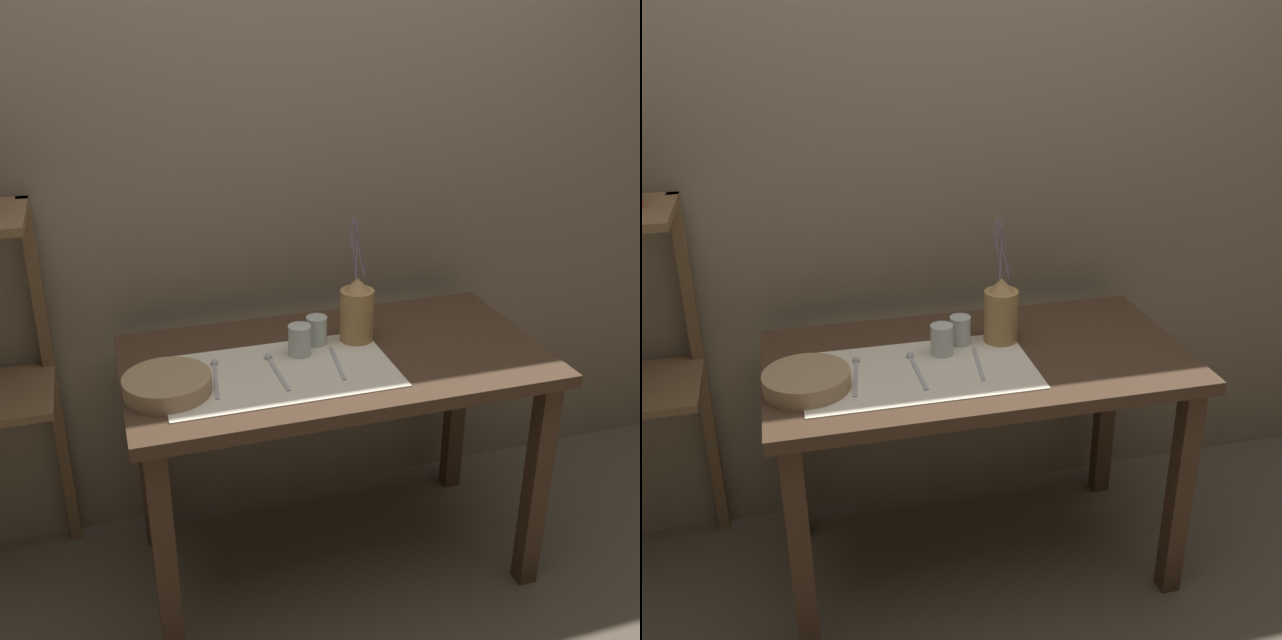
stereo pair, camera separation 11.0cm
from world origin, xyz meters
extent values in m
plane|color=brown|center=(0.00, 0.00, 0.00)|extent=(12.00, 12.00, 0.00)
cube|color=#7A6B56|center=(0.00, 0.44, 1.20)|extent=(7.00, 0.06, 2.40)
cube|color=#422D1E|center=(0.00, 0.00, 0.75)|extent=(1.26, 0.67, 0.04)
cube|color=#422D1E|center=(-0.57, -0.27, 0.37)|extent=(0.06, 0.06, 0.73)
cube|color=#422D1E|center=(0.57, -0.27, 0.37)|extent=(0.06, 0.06, 0.73)
cube|color=#422D1E|center=(-0.57, 0.27, 0.37)|extent=(0.06, 0.06, 0.73)
cube|color=#422D1E|center=(0.57, 0.27, 0.37)|extent=(0.06, 0.06, 0.73)
cube|color=brown|center=(-0.83, 0.38, 0.61)|extent=(0.04, 0.04, 1.23)
cube|color=beige|center=(-0.19, -0.06, 0.78)|extent=(0.66, 0.38, 0.00)
cylinder|color=#A87F4C|center=(0.09, 0.08, 0.86)|extent=(0.10, 0.10, 0.17)
cone|color=#A87F4C|center=(0.09, 0.08, 0.96)|extent=(0.08, 0.08, 0.04)
cylinder|color=slate|center=(0.09, 0.08, 1.07)|extent=(0.02, 0.04, 0.18)
cylinder|color=slate|center=(0.10, 0.08, 1.08)|extent=(0.04, 0.03, 0.19)
cylinder|color=slate|center=(0.11, 0.09, 1.07)|extent=(0.05, 0.03, 0.18)
cylinder|color=slate|center=(0.08, 0.08, 1.07)|extent=(0.02, 0.02, 0.18)
cylinder|color=slate|center=(0.08, 0.08, 1.06)|extent=(0.04, 0.01, 0.15)
cylinder|color=#9E7F5B|center=(-0.51, -0.09, 0.80)|extent=(0.24, 0.24, 0.05)
cylinder|color=#B7C1BC|center=(-0.10, 0.03, 0.82)|extent=(0.07, 0.07, 0.09)
cylinder|color=#B7C1BC|center=(-0.03, 0.09, 0.82)|extent=(0.06, 0.06, 0.09)
cube|color=#A8A8AD|center=(-0.37, -0.07, 0.78)|extent=(0.04, 0.21, 0.00)
sphere|color=#A8A8AD|center=(-0.36, 0.04, 0.78)|extent=(0.02, 0.02, 0.02)
cube|color=#A8A8AD|center=(-0.20, -0.08, 0.78)|extent=(0.02, 0.21, 0.00)
sphere|color=#A8A8AD|center=(-0.20, 0.03, 0.78)|extent=(0.02, 0.02, 0.02)
cube|color=#A8A8AD|center=(-0.01, -0.06, 0.78)|extent=(0.04, 0.21, 0.00)
camera|label=1|loc=(-0.64, -1.90, 1.77)|focal=42.00mm
camera|label=2|loc=(-0.53, -1.93, 1.77)|focal=42.00mm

